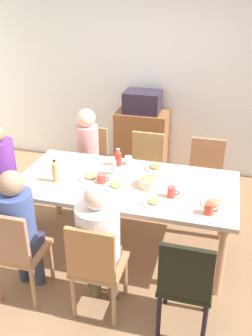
{
  "coord_description": "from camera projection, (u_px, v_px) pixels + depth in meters",
  "views": [
    {
      "loc": [
        0.82,
        -2.98,
        2.48
      ],
      "look_at": [
        0.0,
        0.0,
        0.92
      ],
      "focal_mm": 39.59,
      "sensor_mm": 36.0,
      "label": 1
    }
  ],
  "objects": [
    {
      "name": "dining_table",
      "position": [
        126.0,
        189.0,
        3.56
      ],
      "size": [
        2.09,
        1.02,
        0.77
      ],
      "color": "#CAA994",
      "rests_on": "ground_plane"
    },
    {
      "name": "person_1",
      "position": [
        18.0,
        223.0,
        3.03
      ],
      "size": [
        0.3,
        0.3,
        1.19
      ],
      "color": "#2E324F",
      "rests_on": "ground_plane"
    },
    {
      "name": "chair_1",
      "position": [
        16.0,
        249.0,
        3.04
      ],
      "size": [
        0.4,
        0.4,
        0.9
      ],
      "color": "#B77949",
      "rests_on": "ground_plane"
    },
    {
      "name": "plate_4",
      "position": [
        155.0,
        168.0,
        3.77
      ],
      "size": [
        0.21,
        0.21,
        0.04
      ],
      "color": "silver",
      "rests_on": "dining_table"
    },
    {
      "name": "wall_back",
      "position": [
        165.0,
        78.0,
        5.03
      ],
      "size": [
        5.64,
        0.12,
        2.6
      ],
      "primitive_type": "cube",
      "color": "silver",
      "rests_on": "ground_plane"
    },
    {
      "name": "person_0",
      "position": [
        3.0,
        170.0,
        3.86
      ],
      "size": [
        0.3,
        0.3,
        1.21
      ],
      "color": "#46454B",
      "rests_on": "ground_plane"
    },
    {
      "name": "plate_3",
      "position": [
        214.0,
        203.0,
        3.17
      ],
      "size": [
        0.23,
        0.23,
        0.04
      ],
      "color": "silver",
      "rests_on": "dining_table"
    },
    {
      "name": "bowl_0",
      "position": [
        149.0,
        181.0,
        3.43
      ],
      "size": [
        0.21,
        0.21,
        0.1
      ],
      "color": "beige",
      "rests_on": "dining_table"
    },
    {
      "name": "cup_1",
      "position": [
        101.0,
        179.0,
        3.49
      ],
      "size": [
        0.12,
        0.09,
        0.09
      ],
      "color": "#C64B46",
      "rests_on": "dining_table"
    },
    {
      "name": "plate_2",
      "position": [
        154.0,
        202.0,
        3.17
      ],
      "size": [
        0.2,
        0.2,
        0.04
      ],
      "color": "white",
      "rests_on": "dining_table"
    },
    {
      "name": "bottle_1",
      "position": [
        55.0,
        171.0,
        3.49
      ],
      "size": [
        0.05,
        0.05,
        0.22
      ],
      "color": "tan",
      "rests_on": "dining_table"
    },
    {
      "name": "cup_2",
      "position": [
        172.0,
        192.0,
        3.26
      ],
      "size": [
        0.11,
        0.07,
        0.1
      ],
      "color": "#C54842",
      "rests_on": "dining_table"
    },
    {
      "name": "microwave",
      "position": [
        143.0,
        102.0,
        4.95
      ],
      "size": [
        0.48,
        0.36,
        0.28
      ],
      "primitive_type": "cube",
      "color": "#292032",
      "rests_on": "side_cabinet"
    },
    {
      "name": "cup_0",
      "position": [
        209.0,
        209.0,
        3.02
      ],
      "size": [
        0.11,
        0.08,
        0.1
      ],
      "color": "#C64936",
      "rests_on": "dining_table"
    },
    {
      "name": "chair_5",
      "position": [
        91.0,
        160.0,
        4.57
      ],
      "size": [
        0.4,
        0.4,
        0.9
      ],
      "color": "tan",
      "rests_on": "ground_plane"
    },
    {
      "name": "chair_2",
      "position": [
        205.0,
        173.0,
        4.24
      ],
      "size": [
        0.4,
        0.4,
        0.9
      ],
      "color": "#A48054",
      "rests_on": "ground_plane"
    },
    {
      "name": "side_cabinet",
      "position": [
        142.0,
        142.0,
        5.22
      ],
      "size": [
        0.7,
        0.44,
        0.9
      ],
      "primitive_type": "cube",
      "color": "brown",
      "rests_on": "ground_plane"
    },
    {
      "name": "plate_0",
      "position": [
        117.0,
        186.0,
        3.43
      ],
      "size": [
        0.23,
        0.23,
        0.04
      ],
      "color": "silver",
      "rests_on": "dining_table"
    },
    {
      "name": "cup_3",
      "position": [
        129.0,
        160.0,
        3.85
      ],
      "size": [
        0.11,
        0.07,
        0.09
      ],
      "color": "white",
      "rests_on": "dining_table"
    },
    {
      "name": "ground_plane",
      "position": [
        126.0,
        246.0,
        3.87
      ],
      "size": [
        6.49,
        6.49,
        0.0
      ],
      "primitive_type": "plane",
      "color": "#926B4B"
    },
    {
      "name": "plate_1",
      "position": [
        91.0,
        177.0,
        3.58
      ],
      "size": [
        0.22,
        0.22,
        0.04
      ],
      "color": "silver",
      "rests_on": "dining_table"
    },
    {
      "name": "bottle_2",
      "position": [
        114.0,
        166.0,
        3.64
      ],
      "size": [
        0.05,
        0.05,
        0.19
      ],
      "color": "silver",
      "rests_on": "dining_table"
    },
    {
      "name": "chair_6",
      "position": [
        96.0,
        264.0,
        2.88
      ],
      "size": [
        0.4,
        0.4,
        0.9
      ],
      "color": "#AA7850",
      "rests_on": "ground_plane"
    },
    {
      "name": "person_6",
      "position": [
        99.0,
        237.0,
        2.86
      ],
      "size": [
        0.34,
        0.34,
        1.17
      ],
      "color": "brown",
      "rests_on": "ground_plane"
    },
    {
      "name": "person_5",
      "position": [
        87.0,
        148.0,
        4.4
      ],
      "size": [
        0.3,
        0.3,
        1.18
      ],
      "color": "#463E46",
      "rests_on": "ground_plane"
    },
    {
      "name": "chair_3",
      "position": [
        186.0,
        282.0,
        2.71
      ],
      "size": [
        0.4,
        0.4,
        0.9
      ],
      "color": "black",
      "rests_on": "ground_plane"
    },
    {
      "name": "chair_4",
      "position": [
        146.0,
        166.0,
        4.41
      ],
      "size": [
        0.4,
        0.4,
        0.9
      ],
      "color": "#A7894D",
      "rests_on": "ground_plane"
    },
    {
      "name": "bottle_0",
      "position": [
        118.0,
        158.0,
        3.81
      ],
      "size": [
        0.07,
        0.07,
        0.19
      ],
      "color": "red",
      "rests_on": "dining_table"
    }
  ]
}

